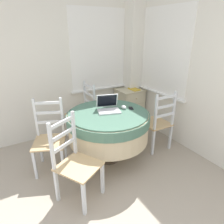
{
  "coord_description": "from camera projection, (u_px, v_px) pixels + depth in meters",
  "views": [
    {
      "loc": [
        -0.32,
        -0.67,
        1.84
      ],
      "look_at": [
        1.09,
        1.74,
        0.68
      ],
      "focal_mm": 32.0,
      "sensor_mm": 36.0,
      "label": 1
    }
  ],
  "objects": [
    {
      "name": "corner_cabinet",
      "position": [
        129.0,
        106.0,
        4.14
      ],
      "size": [
        0.5,
        0.47,
        0.73
      ],
      "color": "beige",
      "rests_on": "ground_plane"
    },
    {
      "name": "dining_chair_near_back_window",
      "position": [
        83.0,
        113.0,
        3.56
      ],
      "size": [
        0.46,
        0.44,
        0.99
      ],
      "color": "tan",
      "rests_on": "ground_plane"
    },
    {
      "name": "book_on_cabinet",
      "position": [
        134.0,
        89.0,
        3.96
      ],
      "size": [
        0.15,
        0.24,
        0.02
      ],
      "color": "gold",
      "rests_on": "corner_cabinet"
    },
    {
      "name": "dining_chair_near_right_window",
      "position": [
        157.0,
        123.0,
        3.2
      ],
      "size": [
        0.42,
        0.45,
        0.99
      ],
      "color": "tan",
      "rests_on": "ground_plane"
    },
    {
      "name": "cell_phone",
      "position": [
        131.0,
        108.0,
        2.94
      ],
      "size": [
        0.1,
        0.13,
        0.01
      ],
      "color": "black",
      "rests_on": "round_dining_table"
    },
    {
      "name": "corner_room_shell",
      "position": [
        123.0,
        71.0,
        2.89
      ],
      "size": [
        4.48,
        4.61,
        2.55
      ],
      "color": "white",
      "rests_on": "ground_plane"
    },
    {
      "name": "laptop",
      "position": [
        108.0,
        107.0,
        2.85
      ],
      "size": [
        0.38,
        0.36,
        0.22
      ],
      "color": "silver",
      "rests_on": "round_dining_table"
    },
    {
      "name": "computer_mouse",
      "position": [
        124.0,
        107.0,
        2.93
      ],
      "size": [
        0.06,
        0.1,
        0.05
      ],
      "color": "white",
      "rests_on": "round_dining_table"
    },
    {
      "name": "dining_chair_left_flank",
      "position": [
        50.0,
        138.0,
        2.73
      ],
      "size": [
        0.55,
        0.56,
        0.99
      ],
      "color": "tan",
      "rests_on": "ground_plane"
    },
    {
      "name": "dining_chair_camera_near",
      "position": [
        75.0,
        163.0,
        2.23
      ],
      "size": [
        0.57,
        0.58,
        0.99
      ],
      "color": "tan",
      "rests_on": "ground_plane"
    },
    {
      "name": "round_dining_table",
      "position": [
        108.0,
        124.0,
        2.87
      ],
      "size": [
        1.18,
        1.18,
        0.76
      ],
      "color": "#4C3D2D",
      "rests_on": "ground_plane"
    }
  ]
}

